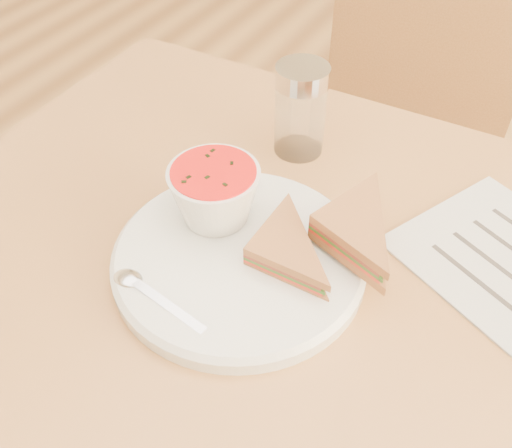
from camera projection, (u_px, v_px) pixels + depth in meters
The scene contains 8 objects.
dining_table at pixel (301, 428), 0.89m from camera, with size 1.00×0.70×0.75m, color olive, non-canonical shape.
chair_far at pixel (396, 164), 1.21m from camera, with size 0.42×0.42×0.93m, color brown, non-canonical shape.
plate at pixel (239, 259), 0.63m from camera, with size 0.28×0.28×0.02m, color white, non-canonical shape.
soup_bowl at pixel (215, 197), 0.64m from camera, with size 0.10×0.10×0.07m, color white, non-canonical shape.
sandwich_half_a at pixel (243, 258), 0.60m from camera, with size 0.10×0.10×0.03m, color #BD7142, non-canonical shape.
sandwich_half_b at pixel (308, 226), 0.61m from camera, with size 0.11×0.11×0.03m, color #BD7142, non-canonical shape.
spoon at pixel (162, 302), 0.57m from camera, with size 0.17×0.03×0.01m, color silver, non-canonical shape.
condiment_shaker at pixel (300, 110), 0.74m from camera, with size 0.07×0.07×0.12m, color silver, non-canonical shape.
Camera 1 is at (0.14, -0.39, 1.23)m, focal length 40.00 mm.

